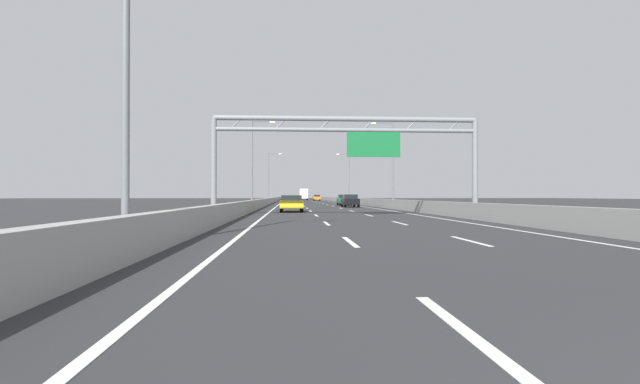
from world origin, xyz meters
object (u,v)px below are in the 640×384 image
Objects in this scene: black_car at (350,201)px; streetlamp_right_far at (348,174)px; streetlamp_right_mid at (391,159)px; green_car at (344,200)px; silver_car at (291,198)px; sign_gantry at (350,140)px; streetlamp_left_mid at (254,158)px; streetlamp_left_near at (135,36)px; yellow_car at (292,203)px; box_truck at (304,194)px; orange_car at (317,198)px; streetlamp_left_far at (270,174)px.

streetlamp_right_far is at bearing 83.36° from black_car.
streetlamp_right_mid is 2.26× the size of green_car.
green_car reaches higher than silver_car.
sign_gantry is 1.78× the size of streetlamp_left_mid.
silver_car is (3.99, 110.05, -4.66)m from streetlamp_left_near.
streetlamp_left_mid is 17.49m from green_car.
streetlamp_right_mid is at bearing 47.58° from yellow_car.
green_car reaches higher than yellow_car.
box_truck is at bearing 95.00° from streetlamp_right_mid.
yellow_car is at bearing -132.42° from streetlamp_right_mid.
streetlamp_left_mid reaches higher than orange_car.
streetlamp_left_mid is at bearing -131.85° from green_car.
black_car is at bearing -96.64° from streetlamp_right_far.
streetlamp_left_mid is at bearing -162.48° from black_car.
yellow_car is (4.01, -11.95, -4.68)m from streetlamp_left_mid.
streetlamp_right_mid is at bearing 0.00° from streetlamp_left_mid.
sign_gantry is 10.89m from yellow_car.
streetlamp_left_near is at bearing -93.61° from box_truck.
sign_gantry is at bearing -68.61° from yellow_car.
streetlamp_right_mid reaches higher than orange_car.
streetlamp_left_near is 2.22× the size of silver_car.
streetlamp_left_mid is 2.13× the size of black_car.
orange_car is at bearing 88.06° from sign_gantry.
black_car is (3.15, 24.75, -4.11)m from sign_gantry.
streetlamp_right_mid is 72.44m from silver_car.
streetlamp_left_mid and streetlamp_left_far have the same top height.
streetlamp_left_near is 2.26× the size of green_car.
box_truck is (-0.01, 104.26, -3.12)m from sign_gantry.
streetlamp_left_near is 2.19× the size of yellow_car.
streetlamp_left_far reaches higher than box_truck.
streetlamp_right_far is 2.22× the size of silver_car.
sign_gantry is at bearing -91.94° from orange_car.
orange_car is at bearing 97.05° from streetlamp_right_far.
streetlamp_right_mid is (7.25, 21.32, 0.53)m from sign_gantry.
box_truck reaches higher than silver_car.
green_car is (-3.68, -26.04, -4.64)m from streetlamp_right_far.
streetlamp_right_mid is 7.07m from black_car.
streetlamp_right_far is (14.93, 0.00, 0.00)m from streetlamp_left_far.
box_truck reaches higher than yellow_car.
black_car is at bearing 17.52° from streetlamp_left_mid.
green_car is at bearing -87.09° from box_truck.
sign_gantry is 2.23× the size of box_truck.
sign_gantry is 93.17m from orange_car.
streetlamp_left_mid is at bearing -93.19° from silver_car.
streetlamp_left_mid is 1.00× the size of streetlamp_right_far.
box_truck is at bearing 86.39° from streetlamp_left_near.
streetlamp_left_mid is 83.37m from box_truck.
streetlamp_left_mid reaches higher than yellow_car.
streetlamp_left_mid is at bearing -95.28° from box_truck.
streetlamp_right_far is 51.92m from yellow_car.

